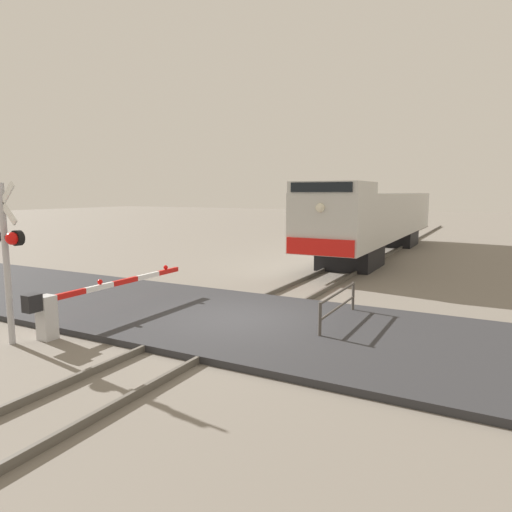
# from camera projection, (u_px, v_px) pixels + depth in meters

# --- Properties ---
(ground_plane) EXTENTS (160.00, 160.00, 0.00)m
(ground_plane) POSITION_uv_depth(u_px,v_px,m) (238.00, 323.00, 12.07)
(ground_plane) COLOR slate
(rail_track_left) EXTENTS (0.08, 80.00, 0.15)m
(rail_track_left) POSITION_uv_depth(u_px,v_px,m) (216.00, 317.00, 12.39)
(rail_track_left) COLOR #59544C
(rail_track_left) RESTS_ON ground_plane
(rail_track_right) EXTENTS (0.08, 80.00, 0.15)m
(rail_track_right) POSITION_uv_depth(u_px,v_px,m) (262.00, 324.00, 11.72)
(rail_track_right) COLOR #59544C
(rail_track_right) RESTS_ON ground_plane
(road_surface) EXTENTS (36.00, 5.72, 0.16)m
(road_surface) POSITION_uv_depth(u_px,v_px,m) (238.00, 321.00, 12.06)
(road_surface) COLOR #2D2D30
(road_surface) RESTS_ON ground_plane
(locomotive) EXTENTS (2.84, 18.79, 3.88)m
(locomotive) POSITION_uv_depth(u_px,v_px,m) (377.00, 218.00, 25.07)
(locomotive) COLOR black
(locomotive) RESTS_ON ground_plane
(crossing_signal) EXTENTS (1.18, 0.33, 3.68)m
(crossing_signal) POSITION_uv_depth(u_px,v_px,m) (4.00, 247.00, 10.12)
(crossing_signal) COLOR #ADADB2
(crossing_signal) RESTS_ON ground_plane
(crossing_gate) EXTENTS (0.36, 5.47, 1.16)m
(crossing_gate) POSITION_uv_depth(u_px,v_px,m) (71.00, 303.00, 11.27)
(crossing_gate) COLOR silver
(crossing_gate) RESTS_ON ground_plane
(guard_railing) EXTENTS (0.08, 2.77, 0.95)m
(guard_railing) POSITION_uv_depth(u_px,v_px,m) (338.00, 304.00, 11.64)
(guard_railing) COLOR #4C4742
(guard_railing) RESTS_ON ground_plane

